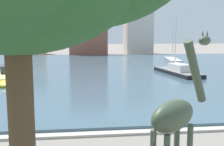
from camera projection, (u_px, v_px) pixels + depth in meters
name	position (u px, v px, depth m)	size (l,w,h in m)	color
harbor_water	(91.00, 68.00, 36.32)	(80.38, 48.94, 0.26)	#3D5666
quay_edge_coping	(113.00, 133.00, 12.01)	(80.38, 0.50, 0.12)	#ADA89E
giraffe_statue	(176.00, 118.00, 6.80)	(2.27, 1.89, 4.54)	#3D4C38
sailboat_grey	(172.00, 61.00, 43.58)	(3.19, 9.63, 6.30)	#939399
sailboat_yellow	(8.00, 77.00, 25.33)	(3.36, 8.66, 6.30)	gold
sailboat_black	(175.00, 71.00, 29.90)	(3.16, 9.30, 6.41)	black
sailboat_teal	(15.00, 61.00, 41.94)	(3.22, 8.13, 5.94)	teal
townhouse_tall_gabled	(32.00, 37.00, 63.83)	(5.99, 5.51, 8.48)	#C6B293
townhouse_end_terrace	(88.00, 26.00, 62.23)	(8.80, 6.27, 13.31)	#8E5142
townhouse_narrow_midrow	(138.00, 29.00, 65.89)	(6.48, 6.46, 12.03)	beige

